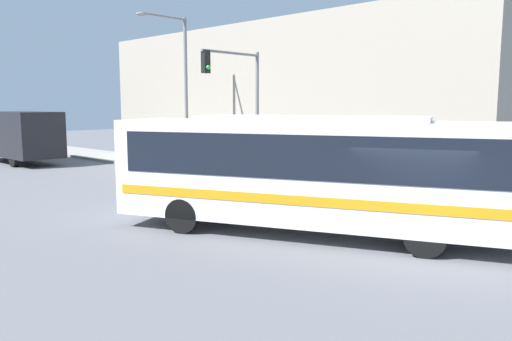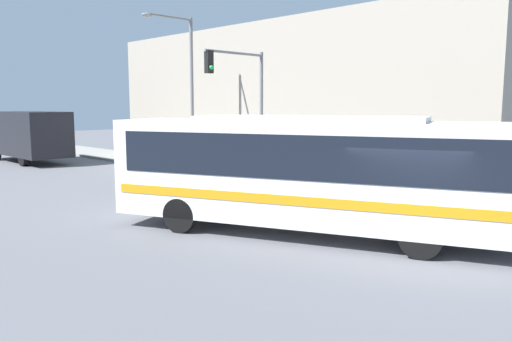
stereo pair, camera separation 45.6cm
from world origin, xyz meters
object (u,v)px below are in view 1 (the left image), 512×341
Objects in this scene: city_bus at (312,167)px; delivery_truck at (19,135)px; pedestrian_near_corner at (272,158)px; street_lamp at (180,80)px; fire_hydrant at (416,190)px; traffic_light_pole at (240,93)px; parking_meter at (255,161)px.

city_bus reaches higher than delivery_truck.
delivery_truck reaches higher than pedestrian_near_corner.
street_lamp is at bearing -68.48° from delivery_truck.
street_lamp reaches higher than city_bus.
traffic_light_pole is (-0.93, 7.71, 3.45)m from fire_hydrant.
delivery_truck is 1.33× the size of traffic_light_pole.
delivery_truck is 16.08m from parking_meter.
traffic_light_pole is 3.13× the size of pedestrian_near_corner.
street_lamp reaches higher than parking_meter.
traffic_light_pole is 3.16m from parking_meter.
pedestrian_near_corner is (0.86, -5.53, -3.68)m from street_lamp.
street_lamp reaches higher than pedestrian_near_corner.
delivery_truck is 23.64m from fire_hydrant.
city_bus is 14.03m from street_lamp.
street_lamp is (-0.14, 12.86, 4.20)m from fire_hydrant.
street_lamp is at bearing 98.87° from pedestrian_near_corner.
parking_meter is at bearing 1.63° from traffic_light_pole.
pedestrian_near_corner is (0.73, -0.40, 0.09)m from parking_meter.
street_lamp is (-0.14, 5.13, 3.77)m from parking_meter.
pedestrian_near_corner is at bearing -12.65° from traffic_light_pole.
city_bus is 6.00× the size of pedestrian_near_corner.
city_bus is 23.00m from delivery_truck.
street_lamp is (0.80, 5.16, 0.75)m from traffic_light_pole.
delivery_truck is at bearing 107.30° from pedestrian_near_corner.
fire_hydrant is (4.23, -23.24, -1.13)m from delivery_truck.
traffic_light_pole is at bearing -78.02° from delivery_truck.
fire_hydrant is 0.45× the size of pedestrian_near_corner.
street_lamp reaches higher than fire_hydrant.
city_bus is 9.52m from pedestrian_near_corner.
traffic_light_pole is 3.38m from pedestrian_near_corner.
street_lamp is (4.09, -10.37, 3.07)m from delivery_truck.
parking_meter is (4.23, -15.50, -0.70)m from delivery_truck.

